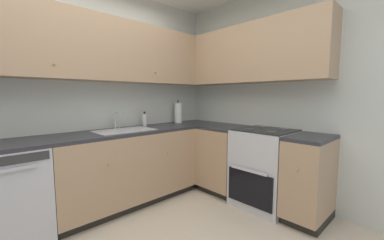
{
  "coord_description": "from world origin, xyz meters",
  "views": [
    {
      "loc": [
        -0.87,
        -1.32,
        1.29
      ],
      "look_at": [
        0.98,
        0.62,
        1.02
      ],
      "focal_mm": 21.76,
      "sensor_mm": 36.0,
      "label": 1
    }
  ],
  "objects": [
    {
      "name": "dishwasher",
      "position": [
        -0.7,
        1.17,
        0.43
      ],
      "size": [
        0.6,
        0.63,
        0.86
      ],
      "color": "silver",
      "rests_on": "ground_plane"
    },
    {
      "name": "wall_right",
      "position": [
        1.9,
        0.0,
        1.3
      ],
      "size": [
        0.05,
        3.04,
        2.6
      ],
      "primitive_type": "cube",
      "color": "silver",
      "rests_on": "ground_plane"
    },
    {
      "name": "soap_bottle",
      "position": [
        0.8,
        1.35,
        0.98
      ],
      "size": [
        0.06,
        0.06,
        0.19
      ],
      "color": "silver",
      "rests_on": "countertop_back"
    },
    {
      "name": "sink",
      "position": [
        0.39,
        1.14,
        0.85
      ],
      "size": [
        0.65,
        0.4,
        0.1
      ],
      "color": "#B7B7BC",
      "rests_on": "countertop_back"
    },
    {
      "name": "paper_towel_roll",
      "position": [
        1.37,
        1.33,
        1.04
      ],
      "size": [
        0.11,
        0.11,
        0.35
      ],
      "color": "white",
      "rests_on": "countertop_back"
    },
    {
      "name": "countertop_back",
      "position": [
        0.44,
        1.17,
        0.88
      ],
      "size": [
        2.88,
        0.6,
        0.03
      ],
      "primitive_type": "cube",
      "color": "#2D2D33",
      "rests_on": "lower_cabinets_back"
    },
    {
      "name": "wall_back",
      "position": [
        0.0,
        1.5,
        1.3
      ],
      "size": [
        3.85,
        0.05,
        2.6
      ],
      "primitive_type": "cube",
      "color": "silver",
      "rests_on": "ground_plane"
    },
    {
      "name": "faucet",
      "position": [
        0.4,
        1.35,
        1.01
      ],
      "size": [
        0.07,
        0.16,
        0.2
      ],
      "color": "silver",
      "rests_on": "countertop_back"
    },
    {
      "name": "countertop_right",
      "position": [
        1.58,
        0.17,
        0.88
      ],
      "size": [
        0.6,
        1.53,
        0.03
      ],
      "color": "#2D2D33",
      "rests_on": "lower_cabinets_right"
    },
    {
      "name": "upper_cabinets_back",
      "position": [
        0.28,
        1.31,
        1.81
      ],
      "size": [
        2.56,
        0.34,
        0.7
      ],
      "color": "tan"
    },
    {
      "name": "oven_range",
      "position": [
        1.6,
        0.02,
        0.46
      ],
      "size": [
        0.68,
        0.62,
        1.04
      ],
      "color": "silver",
      "rests_on": "ground_plane"
    },
    {
      "name": "upper_cabinets_right",
      "position": [
        1.72,
        0.43,
        1.81
      ],
      "size": [
        0.32,
        2.08,
        0.7
      ],
      "color": "tan"
    },
    {
      "name": "lower_cabinets_back",
      "position": [
        0.44,
        1.17,
        0.43
      ],
      "size": [
        1.68,
        0.62,
        0.86
      ],
      "color": "tan",
      "rests_on": "ground_plane"
    },
    {
      "name": "lower_cabinets_right",
      "position": [
        1.58,
        0.17,
        0.43
      ],
      "size": [
        0.62,
        1.53,
        0.86
      ],
      "color": "tan",
      "rests_on": "ground_plane"
    }
  ]
}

